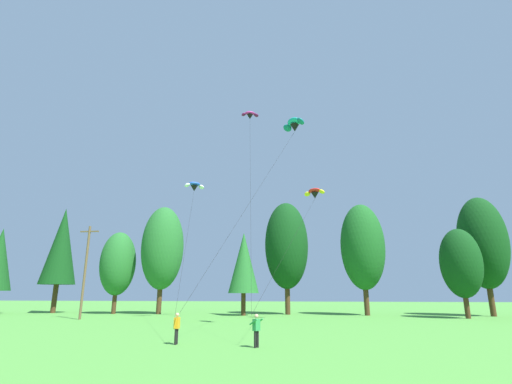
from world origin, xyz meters
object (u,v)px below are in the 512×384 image
kite_flyer_near (177,326)px  parafoil_kite_low_red_yellow (315,193)px  parafoil_kite_high_teal (294,125)px  kite_flyer_mid (256,328)px  parafoil_kite_mid_magenta (250,115)px  parafoil_kite_far_blue_white (194,186)px  utility_pole (85,269)px

kite_flyer_near → parafoil_kite_low_red_yellow: (8.49, 18.17, 12.16)m
parafoil_kite_high_teal → parafoil_kite_low_red_yellow: size_ratio=0.86×
kite_flyer_near → parafoil_kite_high_teal: size_ratio=0.10×
kite_flyer_mid → parafoil_kite_high_teal: bearing=78.6°
kite_flyer_near → parafoil_kite_mid_magenta: bearing=85.9°
kite_flyer_mid → parafoil_kite_far_blue_white: size_ratio=0.09×
parafoil_kite_mid_magenta → parafoil_kite_far_blue_white: size_ratio=1.11×
parafoil_kite_high_teal → kite_flyer_mid: bearing=-101.4°
parafoil_kite_mid_magenta → parafoil_kite_high_teal: bearing=-59.4°
kite_flyer_near → parafoil_kite_low_red_yellow: 23.45m
parafoil_kite_low_red_yellow → utility_pole: bearing=-179.2°
utility_pole → parafoil_kite_far_blue_white: size_ratio=0.51×
utility_pole → parafoil_kite_far_blue_white: 14.97m
parafoil_kite_far_blue_white → kite_flyer_mid: bearing=-63.4°
kite_flyer_mid → parafoil_kite_far_blue_white: 25.61m
parafoil_kite_mid_magenta → parafoil_kite_low_red_yellow: parafoil_kite_mid_magenta is taller
kite_flyer_near → parafoil_kite_low_red_yellow: parafoil_kite_low_red_yellow is taller
parafoil_kite_mid_magenta → parafoil_kite_far_blue_white: 10.63m
parafoil_kite_high_teal → parafoil_kite_far_blue_white: (-11.80, 9.18, -2.73)m
utility_pole → parafoil_kite_high_teal: (23.50, -8.23, 12.02)m
parafoil_kite_far_blue_white → parafoil_kite_low_red_yellow: bearing=-2.5°
kite_flyer_mid → parafoil_kite_low_red_yellow: parafoil_kite_low_red_yellow is taller
kite_flyer_near → parafoil_kite_far_blue_white: (-5.12, 18.77, 13.59)m
parafoil_kite_far_blue_white → utility_pole: bearing=-175.4°
parafoil_kite_low_red_yellow → kite_flyer_near: bearing=-115.0°
utility_pole → parafoil_kite_low_red_yellow: size_ratio=0.51×
kite_flyer_mid → parafoil_kite_mid_magenta: 29.45m
utility_pole → kite_flyer_mid: 28.61m
parafoil_kite_high_teal → parafoil_kite_mid_magenta: (-5.34, 9.03, 5.72)m
utility_pole → kite_flyer_near: utility_pole is taller
kite_flyer_mid → parafoil_kite_far_blue_white: parafoil_kite_far_blue_white is taller
utility_pole → parafoil_kite_low_red_yellow: 26.50m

